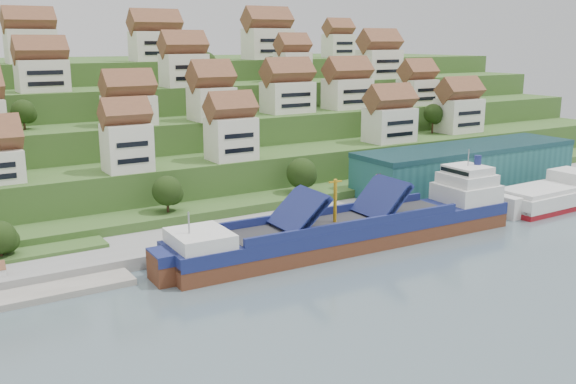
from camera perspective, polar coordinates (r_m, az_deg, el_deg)
ground at (r=116.23m, az=3.93°, el=-5.16°), size 300.00×300.00×0.00m
quay at (r=139.00m, az=7.05°, el=-1.65°), size 180.00×14.00×2.20m
hillside at (r=205.07m, az=-13.20°, el=5.67°), size 260.00×128.00×31.00m
hillside_village at (r=165.21m, az=-8.18°, el=9.08°), size 158.55×63.14×29.29m
hillside_trees at (r=144.45m, az=-8.14°, el=4.75°), size 144.56×61.80×30.63m
warehouse at (r=160.57m, az=15.62°, el=2.22°), size 60.00×15.00×10.00m
flagpole at (r=132.69m, az=7.83°, el=0.18°), size 1.28×0.16×8.00m
cargo_ship at (r=118.91m, az=6.37°, el=-3.27°), size 69.90×12.96×15.33m
second_ship at (r=156.68m, az=22.53°, el=-0.33°), size 29.17×11.48×8.38m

